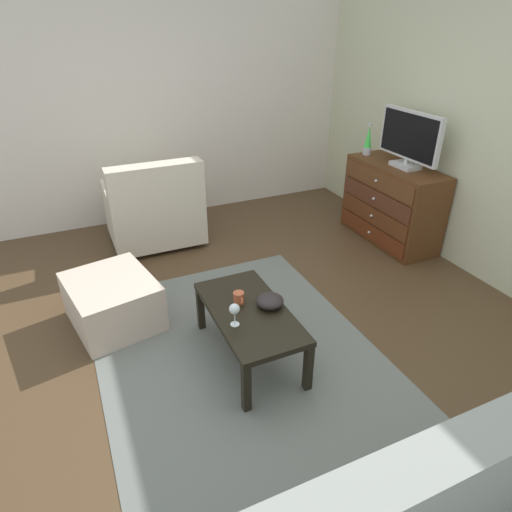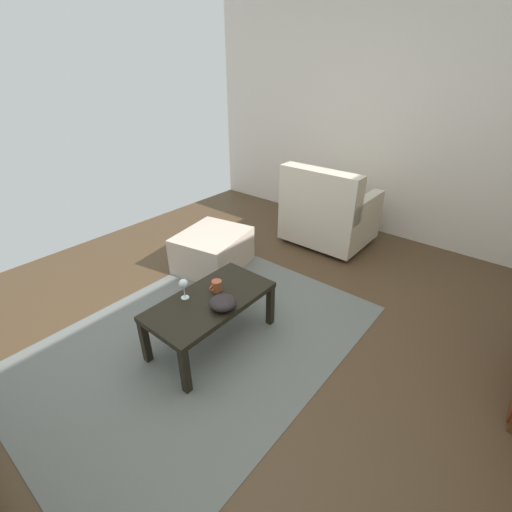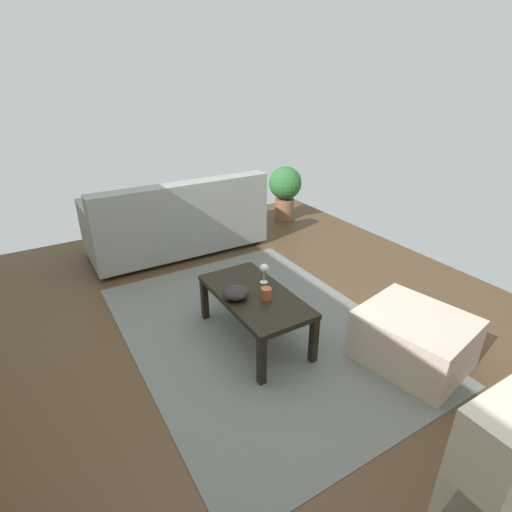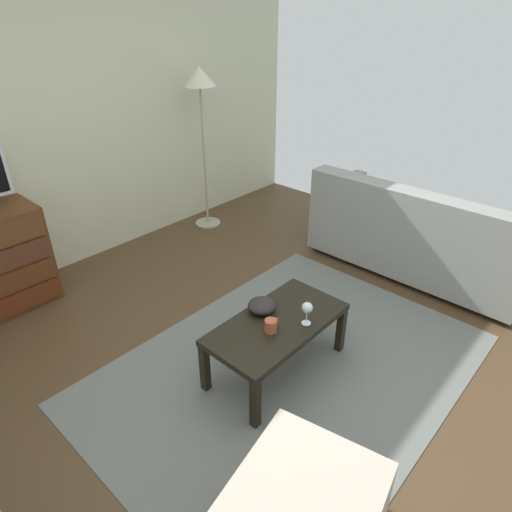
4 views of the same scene
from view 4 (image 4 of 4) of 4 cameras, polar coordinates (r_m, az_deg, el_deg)
ground_plane at (r=3.11m, az=-0.99°, el=-14.78°), size 5.82×5.04×0.05m
wall_accent_rear at (r=4.22m, az=-25.38°, el=15.87°), size 5.82×0.12×2.69m
area_rug at (r=3.11m, az=4.39°, el=-14.19°), size 2.60×1.90×0.01m
coffee_table at (r=2.88m, az=2.74°, el=-9.22°), size 0.95×0.49×0.40m
wine_glass at (r=2.78m, az=6.61°, el=-6.71°), size 0.07×0.07×0.16m
mug at (r=2.74m, az=1.95°, el=-8.95°), size 0.11×0.08×0.08m
bowl_decorative at (r=2.91m, az=0.76°, el=-6.42°), size 0.19×0.19×0.08m
couch_large at (r=4.25m, az=20.22°, el=2.31°), size 0.85×1.90×0.84m
standing_lamp at (r=4.63m, az=-7.18°, el=20.17°), size 0.32×0.32×1.65m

